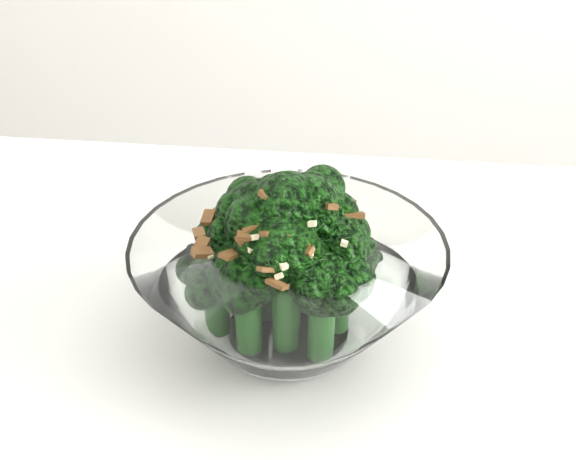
{
  "coord_description": "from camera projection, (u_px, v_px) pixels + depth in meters",
  "views": [
    {
      "loc": [
        -0.19,
        -0.25,
        1.1
      ],
      "look_at": [
        -0.22,
        0.18,
        0.84
      ],
      "focal_mm": 50.0,
      "sensor_mm": 36.0,
      "label": 1
    }
  ],
  "objects": [
    {
      "name": "broccoli_dish",
      "position": [
        287.0,
        278.0,
        0.52
      ],
      "size": [
        0.2,
        0.2,
        0.13
      ],
      "color": "white",
      "rests_on": "table"
    }
  ]
}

